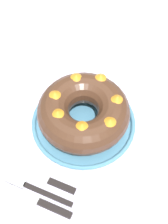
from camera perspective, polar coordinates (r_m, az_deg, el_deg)
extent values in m
plane|color=gray|center=(1.57, 0.05, -16.31)|extent=(8.00, 8.00, 0.00)
cube|color=silver|center=(0.90, 0.09, -2.43)|extent=(1.44, 1.28, 0.03)
cylinder|color=brown|center=(1.75, -9.09, 14.65)|extent=(0.06, 0.06, 0.71)
cylinder|color=#518EB2|center=(0.88, 0.00, -2.12)|extent=(0.28, 0.28, 0.01)
torus|color=#518EB2|center=(0.87, 0.00, -1.80)|extent=(0.29, 0.29, 0.01)
torus|color=#4C2D1E|center=(0.83, 0.00, 0.00)|extent=(0.25, 0.25, 0.09)
cone|color=orange|center=(0.81, -5.36, 3.38)|extent=(0.04, 0.04, 0.01)
cone|color=orange|center=(0.78, -4.82, -0.08)|extent=(0.03, 0.03, 0.01)
cone|color=orange|center=(0.76, -0.38, -2.40)|extent=(0.04, 0.04, 0.01)
cone|color=orange|center=(0.76, 4.80, -1.58)|extent=(0.04, 0.04, 0.01)
cone|color=orange|center=(0.80, 6.06, 2.56)|extent=(0.04, 0.04, 0.01)
cone|color=orange|center=(0.85, 3.09, 6.53)|extent=(0.04, 0.04, 0.01)
cone|color=orange|center=(0.85, -1.45, 6.60)|extent=(0.03, 0.03, 0.01)
cube|color=black|center=(0.80, -6.48, -14.83)|extent=(0.01, 0.13, 0.01)
cube|color=silver|center=(0.83, -12.34, -12.17)|extent=(0.02, 0.05, 0.01)
cube|color=black|center=(0.79, -5.39, -17.20)|extent=(0.02, 0.09, 0.01)
cube|color=silver|center=(0.81, -11.86, -14.26)|extent=(0.02, 0.11, 0.00)
cube|color=black|center=(0.81, -4.10, -13.35)|extent=(0.02, 0.07, 0.01)
cube|color=silver|center=(0.83, -9.35, -11.09)|extent=(0.02, 0.09, 0.00)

